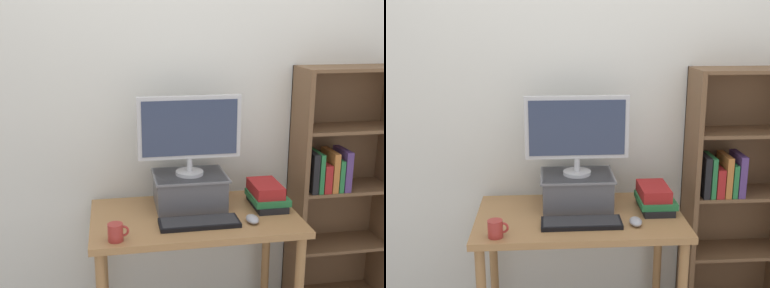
% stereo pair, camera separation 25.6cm
% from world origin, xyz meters
% --- Properties ---
extents(back_wall, '(7.00, 0.08, 2.60)m').
position_xyz_m(back_wall, '(0.00, 0.40, 1.30)').
color(back_wall, silver).
rests_on(back_wall, ground_plane).
extents(desk, '(1.12, 0.64, 0.75)m').
position_xyz_m(desk, '(0.00, 0.00, 0.65)').
color(desk, '#9E7042').
rests_on(desk, ground_plane).
extents(bookshelf_unit, '(0.62, 0.28, 1.51)m').
position_xyz_m(bookshelf_unit, '(0.95, 0.24, 0.78)').
color(bookshelf_unit, brown).
rests_on(bookshelf_unit, ground_plane).
extents(riser_box, '(0.41, 0.31, 0.19)m').
position_xyz_m(riser_box, '(-0.01, 0.14, 0.84)').
color(riser_box, '#515156').
rests_on(riser_box, desk).
extents(computer_monitor, '(0.57, 0.16, 0.44)m').
position_xyz_m(computer_monitor, '(-0.01, 0.14, 1.18)').
color(computer_monitor, '#B7B7BA').
rests_on(computer_monitor, riser_box).
extents(keyboard, '(0.42, 0.15, 0.02)m').
position_xyz_m(keyboard, '(0.00, -0.13, 0.76)').
color(keyboard, black).
rests_on(keyboard, desk).
extents(computer_mouse, '(0.06, 0.10, 0.04)m').
position_xyz_m(computer_mouse, '(0.28, -0.15, 0.76)').
color(computer_mouse, '#99999E').
rests_on(computer_mouse, desk).
extents(book_stack, '(0.20, 0.27, 0.14)m').
position_xyz_m(book_stack, '(0.42, 0.06, 0.81)').
color(book_stack, black).
rests_on(book_stack, desk).
extents(coffee_mug, '(0.10, 0.07, 0.09)m').
position_xyz_m(coffee_mug, '(-0.43, -0.24, 0.79)').
color(coffee_mug, '#9E2D28').
rests_on(coffee_mug, desk).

